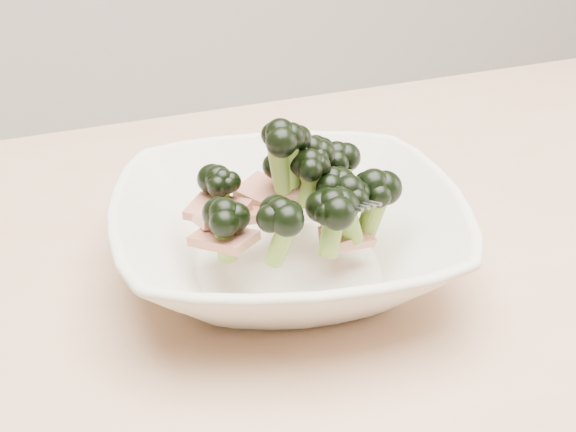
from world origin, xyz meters
The scene contains 2 objects.
dining_table centered at (0.00, 0.00, 0.65)m, with size 1.20×0.80×0.75m.
broccoli_dish centered at (-0.08, 0.03, 0.79)m, with size 0.33×0.33×0.13m.
Camera 1 is at (-0.29, -0.46, 1.09)m, focal length 50.00 mm.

